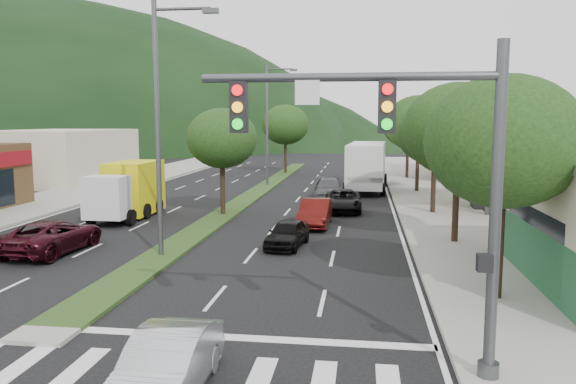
# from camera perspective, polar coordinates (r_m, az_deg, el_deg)

# --- Properties ---
(ground) EXTENTS (160.00, 160.00, 0.00)m
(ground) POSITION_cam_1_polar(r_m,az_deg,el_deg) (16.22, -22.86, -12.89)
(ground) COLOR black
(ground) RESTS_ON ground
(sidewalk_right) EXTENTS (5.00, 90.00, 0.15)m
(sidewalk_right) POSITION_cam_1_polar(r_m,az_deg,el_deg) (38.69, 14.34, -0.91)
(sidewalk_right) COLOR gray
(sidewalk_right) RESTS_ON ground
(sidewalk_left) EXTENTS (6.00, 90.00, 0.15)m
(sidewalk_left) POSITION_cam_1_polar(r_m,az_deg,el_deg) (43.76, -21.01, -0.24)
(sidewalk_left) COLOR gray
(sidewalk_left) RESTS_ON ground
(median) EXTENTS (1.60, 56.00, 0.12)m
(median) POSITION_cam_1_polar(r_m,az_deg,el_deg) (42.15, -3.27, -0.06)
(median) COLOR #203613
(median) RESTS_ON ground
(crosswalk) EXTENTS (19.00, 2.20, 0.01)m
(crosswalk) POSITION_cam_1_polar(r_m,az_deg,el_deg) (14.65, -26.96, -15.28)
(crosswalk) COLOR silver
(crosswalk) RESTS_ON ground
(traffic_signal) EXTENTS (6.12, 0.40, 7.00)m
(traffic_signal) POSITION_cam_1_polar(r_m,az_deg,el_deg) (11.58, 13.00, 3.19)
(traffic_signal) COLOR #47494C
(traffic_signal) RESTS_ON ground
(gas_canopy) EXTENTS (12.20, 8.20, 5.25)m
(gas_canopy) POSITION_cam_1_polar(r_m,az_deg,el_deg) (36.76, 25.27, 5.36)
(gas_canopy) COLOR silver
(gas_canopy) RESTS_ON ground
(bldg_left_far) EXTENTS (9.00, 14.00, 4.60)m
(bldg_left_far) POSITION_cam_1_polar(r_m,az_deg,el_deg) (54.31, -22.15, 3.43)
(bldg_left_far) COLOR beige
(bldg_left_far) RESTS_ON ground
(bldg_right_far) EXTENTS (10.00, 16.00, 5.20)m
(bldg_right_far) POSITION_cam_1_polar(r_m,az_deg,el_deg) (58.27, 19.14, 4.09)
(bldg_right_far) COLOR beige
(bldg_right_far) RESTS_ON ground
(tree_r_a) EXTENTS (4.60, 4.60, 6.63)m
(tree_r_a) POSITION_cam_1_polar(r_m,az_deg,el_deg) (17.53, 21.09, 4.79)
(tree_r_a) COLOR black
(tree_r_a) RESTS_ON sidewalk_right
(tree_r_b) EXTENTS (4.80, 4.80, 6.94)m
(tree_r_b) POSITION_cam_1_polar(r_m,az_deg,el_deg) (25.37, 16.94, 6.07)
(tree_r_b) COLOR black
(tree_r_b) RESTS_ON sidewalk_right
(tree_r_c) EXTENTS (4.40, 4.40, 6.48)m
(tree_r_c) POSITION_cam_1_polar(r_m,az_deg,el_deg) (33.30, 14.72, 5.86)
(tree_r_c) COLOR black
(tree_r_c) RESTS_ON sidewalk_right
(tree_r_d) EXTENTS (5.00, 5.00, 7.17)m
(tree_r_d) POSITION_cam_1_polar(r_m,az_deg,el_deg) (43.24, 13.13, 6.75)
(tree_r_d) COLOR black
(tree_r_d) RESTS_ON sidewalk_right
(tree_r_e) EXTENTS (4.60, 4.60, 6.71)m
(tree_r_e) POSITION_cam_1_polar(r_m,az_deg,el_deg) (53.20, 12.11, 6.53)
(tree_r_e) COLOR black
(tree_r_e) RESTS_ON sidewalk_right
(tree_med_near) EXTENTS (4.00, 4.00, 6.02)m
(tree_med_near) POSITION_cam_1_polar(r_m,az_deg,el_deg) (32.06, -6.73, 5.43)
(tree_med_near) COLOR black
(tree_med_near) RESTS_ON median
(tree_med_far) EXTENTS (4.80, 4.80, 6.94)m
(tree_med_far) POSITION_cam_1_polar(r_m,az_deg,el_deg) (57.60, -0.27, 6.85)
(tree_med_far) COLOR black
(tree_med_far) RESTS_ON median
(streetlight_near) EXTENTS (2.60, 0.25, 10.00)m
(streetlight_near) POSITION_cam_1_polar(r_m,az_deg,el_deg) (22.43, -12.65, 7.48)
(streetlight_near) COLOR #47494C
(streetlight_near) RESTS_ON ground
(streetlight_mid) EXTENTS (2.60, 0.25, 10.00)m
(streetlight_mid) POSITION_cam_1_polar(r_m,az_deg,el_deg) (46.69, -1.90, 7.45)
(streetlight_mid) COLOR #47494C
(streetlight_mid) RESTS_ON ground
(sedan_silver) EXTENTS (1.41, 3.97, 1.30)m
(sedan_silver) POSITION_cam_1_polar(r_m,az_deg,el_deg) (11.74, -12.28, -16.92)
(sedan_silver) COLOR #B8BBC1
(sedan_silver) RESTS_ON ground
(suv_maroon) EXTENTS (2.61, 5.11, 1.38)m
(suv_maroon) POSITION_cam_1_polar(r_m,az_deg,el_deg) (25.22, -22.82, -4.14)
(suv_maroon) COLOR #330B14
(suv_maroon) RESTS_ON ground
(car_queue_a) EXTENTS (1.83, 3.64, 1.19)m
(car_queue_a) POSITION_cam_1_polar(r_m,az_deg,el_deg) (24.25, -0.06, -4.24)
(car_queue_a) COLOR black
(car_queue_a) RESTS_ON ground
(car_queue_b) EXTENTS (2.45, 5.06, 1.42)m
(car_queue_b) POSITION_cam_1_polar(r_m,az_deg,el_deg) (38.90, 4.13, 0.28)
(car_queue_b) COLOR #454549
(car_queue_b) RESTS_ON ground
(car_queue_c) EXTENTS (1.55, 4.25, 1.39)m
(car_queue_c) POSITION_cam_1_polar(r_m,az_deg,el_deg) (29.03, 2.79, -2.12)
(car_queue_c) COLOR #4B0F0C
(car_queue_c) RESTS_ON ground
(car_queue_d) EXTENTS (2.32, 4.74, 1.30)m
(car_queue_d) POSITION_cam_1_polar(r_m,az_deg,el_deg) (33.90, 5.61, -0.87)
(car_queue_d) COLOR black
(car_queue_d) RESTS_ON ground
(box_truck) EXTENTS (2.50, 6.29, 3.09)m
(box_truck) POSITION_cam_1_polar(r_m,az_deg,el_deg) (32.72, -15.85, 0.03)
(box_truck) COLOR silver
(box_truck) RESTS_ON ground
(motorhome) EXTENTS (3.46, 9.69, 3.66)m
(motorhome) POSITION_cam_1_polar(r_m,az_deg,el_deg) (44.38, 8.01, 2.71)
(motorhome) COLOR silver
(motorhome) RESTS_ON ground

